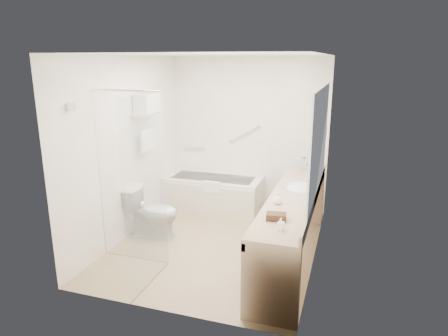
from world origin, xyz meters
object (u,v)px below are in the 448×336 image
(vanity_counter, at_px, (292,212))
(water_bottle_left, at_px, (305,164))
(amenity_basket, at_px, (276,217))
(toilet, at_px, (152,212))
(bathtub, at_px, (213,193))

(vanity_counter, height_order, water_bottle_left, water_bottle_left)
(amenity_basket, relative_size, water_bottle_left, 1.04)
(toilet, xyz_separation_m, water_bottle_left, (1.95, 1.14, 0.58))
(bathtub, xyz_separation_m, water_bottle_left, (1.50, -0.14, 0.66))
(vanity_counter, distance_m, amenity_basket, 0.82)
(bathtub, xyz_separation_m, vanity_counter, (1.52, -1.39, 0.36))
(toilet, bearing_deg, vanity_counter, -97.69)
(water_bottle_left, bearing_deg, bathtub, 174.70)
(vanity_counter, bearing_deg, amenity_basket, -94.26)
(toilet, bearing_deg, water_bottle_left, -64.24)
(toilet, bearing_deg, amenity_basket, -119.49)
(amenity_basket, bearing_deg, water_bottle_left, 88.99)
(water_bottle_left, bearing_deg, toilet, -149.65)
(vanity_counter, xyz_separation_m, toilet, (-1.97, 0.11, -0.28))
(amenity_basket, distance_m, water_bottle_left, 2.03)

